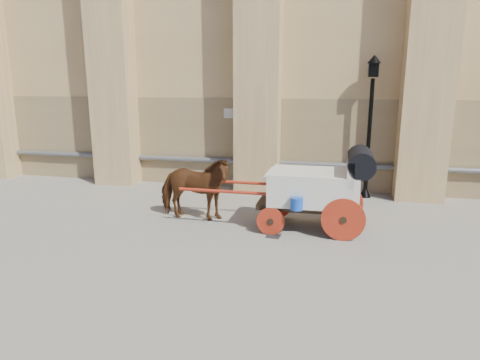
# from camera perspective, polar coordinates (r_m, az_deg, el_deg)

# --- Properties ---
(ground) EXTENTS (90.00, 90.00, 0.00)m
(ground) POSITION_cam_1_polar(r_m,az_deg,el_deg) (10.70, 4.14, -6.42)
(ground) COLOR slate
(ground) RESTS_ON ground
(horse) EXTENTS (2.04, 0.98, 1.70)m
(horse) POSITION_cam_1_polar(r_m,az_deg,el_deg) (11.15, -6.19, -1.08)
(horse) COLOR #5F3214
(horse) RESTS_ON ground
(carriage) EXTENTS (4.65, 1.65, 2.03)m
(carriage) POSITION_cam_1_polar(r_m,az_deg,el_deg) (10.50, 10.68, -0.76)
(carriage) COLOR black
(carriage) RESTS_ON ground
(street_lamp) EXTENTS (0.40, 0.40, 4.30)m
(street_lamp) POSITION_cam_1_polar(r_m,az_deg,el_deg) (13.61, 16.92, 7.23)
(street_lamp) COLOR black
(street_lamp) RESTS_ON ground
(drain_grate_near) EXTENTS (0.35, 0.35, 0.01)m
(drain_grate_near) POSITION_cam_1_polar(r_m,az_deg,el_deg) (10.16, 4.46, -7.45)
(drain_grate_near) COLOR black
(drain_grate_near) RESTS_ON ground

